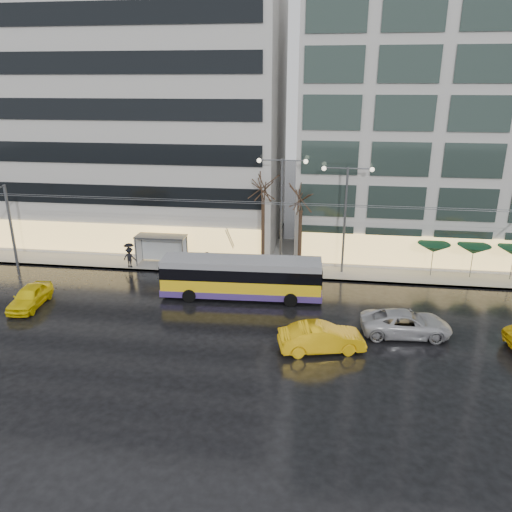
% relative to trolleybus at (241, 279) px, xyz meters
% --- Properties ---
extents(ground, '(140.00, 140.00, 0.00)m').
position_rel_trolleybus_xyz_m(ground, '(0.28, -5.00, -1.43)').
color(ground, black).
rests_on(ground, ground).
extents(sidewalk, '(80.00, 10.00, 0.15)m').
position_rel_trolleybus_xyz_m(sidewalk, '(2.28, 9.00, -1.36)').
color(sidewalk, gray).
rests_on(sidewalk, ground).
extents(kerb, '(80.00, 0.10, 0.15)m').
position_rel_trolleybus_xyz_m(kerb, '(2.28, 4.05, -1.36)').
color(kerb, slate).
rests_on(kerb, ground).
extents(building_left, '(34.00, 14.00, 22.00)m').
position_rel_trolleybus_xyz_m(building_left, '(-15.72, 14.00, 9.72)').
color(building_left, beige).
rests_on(building_left, sidewalk).
extents(building_right, '(32.00, 14.00, 25.00)m').
position_rel_trolleybus_xyz_m(building_right, '(19.28, 14.00, 11.22)').
color(building_right, beige).
rests_on(building_right, sidewalk).
extents(trolleybus, '(11.51, 4.60, 5.29)m').
position_rel_trolleybus_xyz_m(trolleybus, '(0.00, 0.00, 0.00)').
color(trolleybus, yellow).
rests_on(trolleybus, ground).
extents(catenary, '(42.24, 5.12, 7.00)m').
position_rel_trolleybus_xyz_m(catenary, '(1.28, 2.94, 2.82)').
color(catenary, '#595B60').
rests_on(catenary, ground).
extents(bus_shelter, '(4.20, 1.60, 2.51)m').
position_rel_trolleybus_xyz_m(bus_shelter, '(-8.10, 5.69, 0.53)').
color(bus_shelter, '#595B60').
rests_on(bus_shelter, sidewalk).
extents(street_lamp_near, '(3.96, 0.36, 9.03)m').
position_rel_trolleybus_xyz_m(street_lamp_near, '(2.28, 5.80, 4.56)').
color(street_lamp_near, '#595B60').
rests_on(street_lamp_near, sidewalk).
extents(street_lamp_far, '(3.96, 0.36, 8.53)m').
position_rel_trolleybus_xyz_m(street_lamp_far, '(7.28, 5.80, 4.28)').
color(street_lamp_far, '#595B60').
rests_on(street_lamp_far, sidewalk).
extents(tree_a, '(3.20, 3.20, 8.40)m').
position_rel_trolleybus_xyz_m(tree_a, '(0.78, 6.00, 5.65)').
color(tree_a, black).
rests_on(tree_a, sidewalk).
extents(tree_b, '(3.20, 3.20, 7.70)m').
position_rel_trolleybus_xyz_m(tree_b, '(3.78, 6.20, 4.97)').
color(tree_b, black).
rests_on(tree_b, sidewalk).
extents(parasol_a, '(2.50, 2.50, 2.65)m').
position_rel_trolleybus_xyz_m(parasol_a, '(14.28, 6.00, 1.02)').
color(parasol_a, '#595B60').
rests_on(parasol_a, sidewalk).
extents(parasol_b, '(2.50, 2.50, 2.65)m').
position_rel_trolleybus_xyz_m(parasol_b, '(17.28, 6.00, 1.02)').
color(parasol_b, '#595B60').
rests_on(parasol_b, sidewalk).
extents(taxi_a, '(2.12, 4.48, 1.48)m').
position_rel_trolleybus_xyz_m(taxi_a, '(-14.23, -3.58, -0.69)').
color(taxi_a, yellow).
rests_on(taxi_a, ground).
extents(taxi_b, '(5.21, 2.86, 1.63)m').
position_rel_trolleybus_xyz_m(taxi_b, '(5.83, -6.80, -0.62)').
color(taxi_b, '#F4B20C').
rests_on(taxi_b, ground).
extents(sedan_silver, '(5.61, 2.89, 1.52)m').
position_rel_trolleybus_xyz_m(sedan_silver, '(10.94, -4.14, -0.67)').
color(sedan_silver, '#A9A9AE').
rests_on(sedan_silver, ground).
extents(pedestrian_a, '(0.98, 1.00, 2.19)m').
position_rel_trolleybus_xyz_m(pedestrian_a, '(-6.05, 6.44, 0.19)').
color(pedestrian_a, black).
rests_on(pedestrian_a, sidewalk).
extents(pedestrian_b, '(0.99, 0.95, 1.61)m').
position_rel_trolleybus_xyz_m(pedestrian_b, '(-3.63, 4.52, -0.48)').
color(pedestrian_b, black).
rests_on(pedestrian_b, sidewalk).
extents(pedestrian_c, '(1.16, 0.88, 2.11)m').
position_rel_trolleybus_xyz_m(pedestrian_c, '(-10.13, 4.40, -0.17)').
color(pedestrian_c, black).
rests_on(pedestrian_c, sidewalk).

